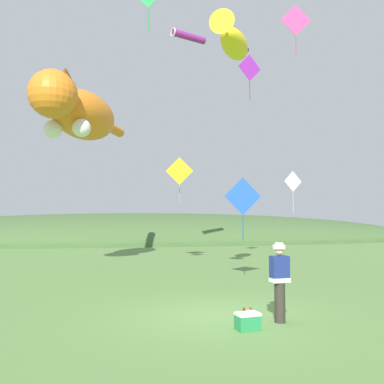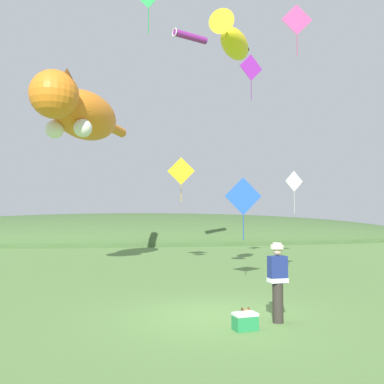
# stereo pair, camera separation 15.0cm
# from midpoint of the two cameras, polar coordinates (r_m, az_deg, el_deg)

# --- Properties ---
(ground_plane) EXTENTS (120.00, 120.00, 0.00)m
(ground_plane) POSITION_cam_midpoint_polar(r_m,az_deg,el_deg) (10.59, 4.20, -16.18)
(ground_plane) COLOR #5B8442
(distant_hill_ridge) EXTENTS (56.65, 14.04, 5.33)m
(distant_hill_ridge) POSITION_cam_midpoint_polar(r_m,az_deg,el_deg) (39.95, -6.13, -6.64)
(distant_hill_ridge) COLOR #426033
(distant_hill_ridge) RESTS_ON ground
(festival_attendant) EXTENTS (0.45, 0.30, 1.77)m
(festival_attendant) POSITION_cam_midpoint_polar(r_m,az_deg,el_deg) (9.97, 11.78, -11.36)
(festival_attendant) COLOR #332D28
(festival_attendant) RESTS_ON ground
(kite_spool) EXTENTS (0.17, 0.27, 0.27)m
(kite_spool) POSITION_cam_midpoint_polar(r_m,az_deg,el_deg) (10.32, 7.62, -15.74)
(kite_spool) COLOR olive
(kite_spool) RESTS_ON ground
(picnic_cooler) EXTENTS (0.54, 0.41, 0.36)m
(picnic_cooler) POSITION_cam_midpoint_polar(r_m,az_deg,el_deg) (9.38, 7.56, -16.72)
(picnic_cooler) COLOR #268C4C
(picnic_cooler) RESTS_ON ground
(kite_giant_cat) EXTENTS (4.11, 8.39, 2.68)m
(kite_giant_cat) POSITION_cam_midpoint_polar(r_m,az_deg,el_deg) (21.01, -14.57, 10.16)
(kite_giant_cat) COLOR orange
(kite_fish_windsock) EXTENTS (2.24, 3.19, 0.97)m
(kite_fish_windsock) POSITION_cam_midpoint_polar(r_m,az_deg,el_deg) (16.13, 5.73, 19.47)
(kite_fish_windsock) COLOR yellow
(kite_tube_streamer) EXTENTS (1.92, 1.14, 0.44)m
(kite_tube_streamer) POSITION_cam_midpoint_polar(r_m,az_deg,el_deg) (23.16, -0.10, 20.03)
(kite_tube_streamer) COLOR #8C268C
(kite_diamond_white) EXTENTS (0.85, 0.21, 1.76)m
(kite_diamond_white) POSITION_cam_midpoint_polar(r_m,az_deg,el_deg) (18.33, 13.68, 1.30)
(kite_diamond_white) COLOR white
(kite_diamond_pink) EXTENTS (1.33, 0.15, 2.24)m
(kite_diamond_pink) POSITION_cam_midpoint_polar(r_m,az_deg,el_deg) (20.21, 14.02, 21.36)
(kite_diamond_pink) COLOR #E53F8C
(kite_diamond_violet) EXTENTS (1.25, 0.41, 2.20)m
(kite_diamond_violet) POSITION_cam_midpoint_polar(r_m,az_deg,el_deg) (21.55, 8.08, 16.07)
(kite_diamond_violet) COLOR purple
(kite_diamond_gold) EXTENTS (1.39, 0.39, 2.33)m
(kite_diamond_gold) POSITION_cam_midpoint_polar(r_m,az_deg,el_deg) (22.24, -1.27, 2.77)
(kite_diamond_gold) COLOR yellow
(kite_diamond_blue) EXTENTS (1.37, 0.05, 2.27)m
(kite_diamond_blue) POSITION_cam_midpoint_polar(r_m,az_deg,el_deg) (15.58, 7.12, -0.61)
(kite_diamond_blue) COLOR blue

